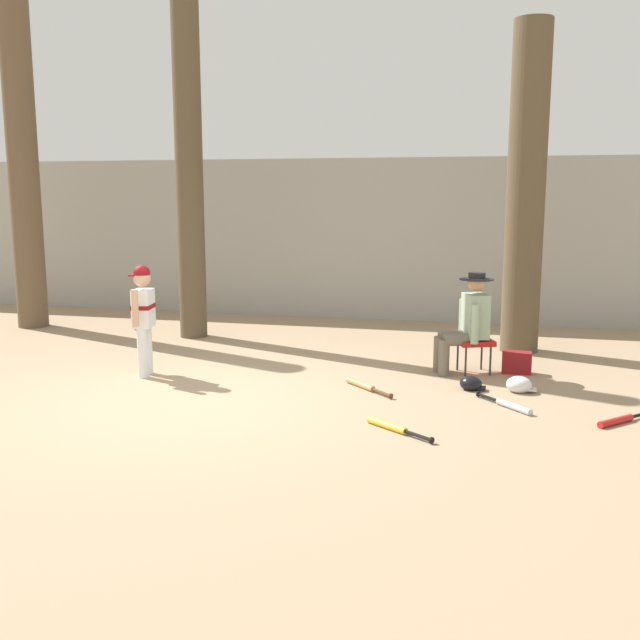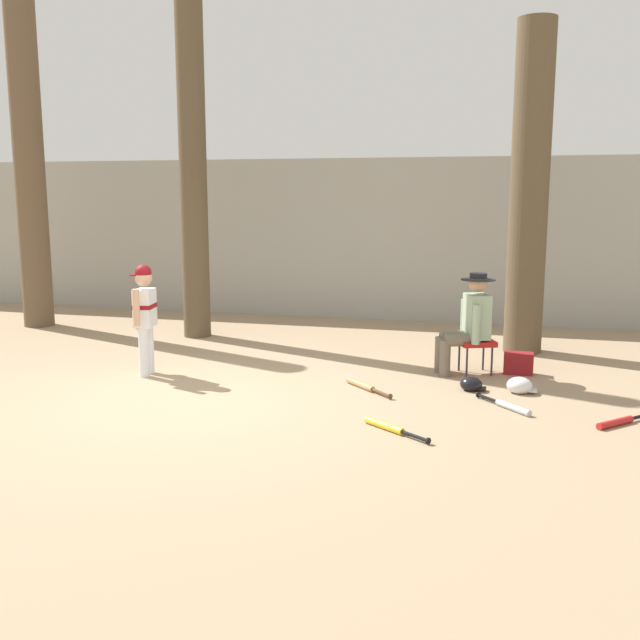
# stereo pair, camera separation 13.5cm
# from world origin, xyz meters

# --- Properties ---
(ground_plane) EXTENTS (60.00, 60.00, 0.00)m
(ground_plane) POSITION_xyz_m (0.00, 0.00, 0.00)
(ground_plane) COLOR #9E8466
(concrete_back_wall) EXTENTS (18.00, 0.36, 2.69)m
(concrete_back_wall) POSITION_xyz_m (0.00, 5.54, 1.34)
(concrete_back_wall) COLOR #9E9E99
(concrete_back_wall) RESTS_ON ground
(tree_near_player) EXTENTS (0.63, 0.63, 6.42)m
(tree_near_player) POSITION_xyz_m (-1.41, 3.25, 2.88)
(tree_near_player) COLOR brown
(tree_near_player) RESTS_ON ground
(tree_behind_spectator) EXTENTS (0.69, 0.69, 4.44)m
(tree_behind_spectator) POSITION_xyz_m (3.29, 3.37, 1.90)
(tree_behind_spectator) COLOR brown
(tree_behind_spectator) RESTS_ON ground
(young_ballplayer) EXTENTS (0.39, 0.57, 1.31)m
(young_ballplayer) POSITION_xyz_m (-1.01, 0.91, 0.74)
(young_ballplayer) COLOR white
(young_ballplayer) RESTS_ON ground
(folding_stool) EXTENTS (0.52, 0.52, 0.41)m
(folding_stool) POSITION_xyz_m (2.74, 1.96, 0.36)
(folding_stool) COLOR red
(folding_stool) RESTS_ON ground
(seated_spectator) EXTENTS (0.67, 0.54, 1.20)m
(seated_spectator) POSITION_xyz_m (2.65, 1.92, 0.64)
(seated_spectator) COLOR #6B6051
(seated_spectator) RESTS_ON ground
(handbag_beside_stool) EXTENTS (0.34, 0.18, 0.26)m
(handbag_beside_stool) POSITION_xyz_m (3.24, 2.06, 0.13)
(handbag_beside_stool) COLOR maroon
(handbag_beside_stool) RESTS_ON ground
(tree_far_left) EXTENTS (0.70, 0.70, 5.41)m
(tree_far_left) POSITION_xyz_m (-4.26, 3.41, 2.35)
(tree_far_left) COLOR brown
(tree_far_left) RESTS_ON ground
(bat_aluminum_silver) EXTENTS (0.56, 0.60, 0.07)m
(bat_aluminum_silver) POSITION_xyz_m (3.15, 0.54, 0.03)
(bat_aluminum_silver) COLOR #B7BCC6
(bat_aluminum_silver) RESTS_ON ground
(bat_yellow_trainer) EXTENTS (0.67, 0.51, 0.07)m
(bat_yellow_trainer) POSITION_xyz_m (2.11, -0.42, 0.03)
(bat_yellow_trainer) COLOR yellow
(bat_yellow_trainer) RESTS_ON ground
(bat_red_barrel) EXTENTS (0.57, 0.59, 0.07)m
(bat_red_barrel) POSITION_xyz_m (4.14, 0.29, 0.03)
(bat_red_barrel) COLOR red
(bat_red_barrel) RESTS_ON ground
(bat_wood_tan) EXTENTS (0.61, 0.60, 0.07)m
(bat_wood_tan) POSITION_xyz_m (1.60, 0.93, 0.03)
(bat_wood_tan) COLOR tan
(bat_wood_tan) RESTS_ON ground
(batting_helmet_white) EXTENTS (0.32, 0.25, 0.19)m
(batting_helmet_white) POSITION_xyz_m (3.25, 1.20, 0.08)
(batting_helmet_white) COLOR silver
(batting_helmet_white) RESTS_ON ground
(batting_helmet_black) EXTENTS (0.28, 0.22, 0.16)m
(batting_helmet_black) POSITION_xyz_m (2.74, 1.16, 0.07)
(batting_helmet_black) COLOR black
(batting_helmet_black) RESTS_ON ground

